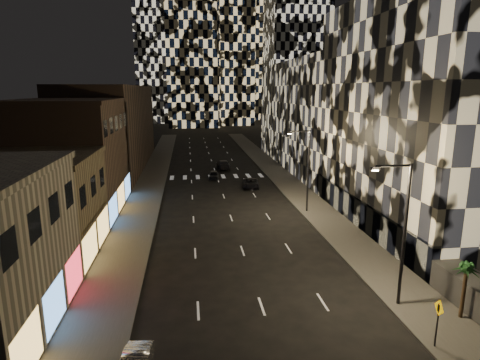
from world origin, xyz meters
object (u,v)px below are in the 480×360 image
object	(u,v)px
streetlight_near	(401,225)
car_dark_oncoming	(223,164)
palm_tree	(466,272)
streetlight_far	(306,165)
ped_sign	(438,315)
car_dark_midlane	(214,175)
car_dark_rightlane	(251,183)

from	to	relation	value
streetlight_near	car_dark_oncoming	bearing A→B (deg)	98.34
car_dark_oncoming	palm_tree	size ratio (longest dim) A/B	1.49
streetlight_far	palm_tree	world-z (taller)	streetlight_far
car_dark_oncoming	ped_sign	distance (m)	51.04
streetlight_far	car_dark_midlane	xyz separation A→B (m)	(-8.94, 18.37, -4.74)
palm_tree	ped_sign	bearing A→B (deg)	-143.13
streetlight_far	car_dark_oncoming	world-z (taller)	streetlight_far
car_dark_midlane	car_dark_rightlane	distance (m)	7.94
car_dark_midlane	palm_tree	world-z (taller)	palm_tree
streetlight_near	car_dark_oncoming	world-z (taller)	streetlight_near
car_dark_oncoming	car_dark_midlane	bearing A→B (deg)	74.83
car_dark_oncoming	streetlight_near	bearing A→B (deg)	98.57
ped_sign	palm_tree	world-z (taller)	palm_tree
streetlight_far	ped_sign	size ratio (longest dim) A/B	3.38
car_dark_midlane	palm_tree	xyz separation A→B (m)	(12.08, -40.33, 2.41)
palm_tree	streetlight_far	bearing A→B (deg)	98.15
car_dark_midlane	ped_sign	bearing A→B (deg)	-72.95
car_dark_midlane	car_dark_oncoming	xyz separation A→B (m)	(2.16, 7.85, 0.14)
car_dark_oncoming	car_dark_rightlane	size ratio (longest dim) A/B	1.16
streetlight_near	car_dark_rightlane	distance (m)	32.63
car_dark_rightlane	streetlight_near	bearing A→B (deg)	-75.29
palm_tree	car_dark_rightlane	bearing A→B (deg)	102.16
car_dark_oncoming	car_dark_rightlane	bearing A→B (deg)	100.60
car_dark_oncoming	palm_tree	bearing A→B (deg)	101.87
car_dark_oncoming	palm_tree	world-z (taller)	palm_tree
streetlight_near	car_dark_oncoming	xyz separation A→B (m)	(-6.77, 46.22, -4.60)
streetlight_far	car_dark_rightlane	xyz separation A→B (m)	(-4.18, 12.02, -4.73)
ped_sign	car_dark_midlane	bearing A→B (deg)	109.36
car_dark_rightlane	ped_sign	world-z (taller)	ped_sign
streetlight_near	streetlight_far	world-z (taller)	same
streetlight_near	palm_tree	bearing A→B (deg)	-31.87
car_dark_rightlane	palm_tree	xyz separation A→B (m)	(7.32, -33.97, 2.40)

